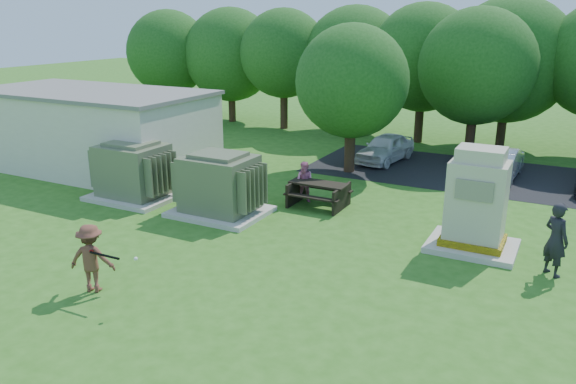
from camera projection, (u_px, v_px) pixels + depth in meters
The scene contains 15 objects.
ground at pixel (212, 286), 13.62m from camera, with size 120.00×120.00×0.00m, color #2D6619.
service_building at pixel (92, 131), 23.94m from camera, with size 10.00×5.00×3.20m, color beige.
service_building_roof at pixel (88, 92), 23.44m from camera, with size 10.20×5.20×0.15m, color slate.
parking_strip at pixel (559, 184), 21.95m from camera, with size 20.00×6.00×0.01m, color #232326.
transformer_left at pixel (133, 172), 20.02m from camera, with size 3.00×2.40×2.07m.
transformer_right at pixel (219, 186), 18.38m from camera, with size 3.00×2.40×2.07m.
generator_cabinet at pixel (476, 206), 15.48m from camera, with size 2.39×1.96×2.92m.
picnic_table at pixel (319, 191), 19.28m from camera, with size 1.98×1.49×0.85m.
batter at pixel (91, 258), 13.18m from camera, with size 1.08×0.62×1.67m, color brown.
person_by_generator at pixel (556, 240), 13.97m from camera, with size 0.70×0.46×1.92m, color black.
person_at_picnic at pixel (305, 182), 19.67m from camera, with size 0.71×0.55×1.45m, color pink.
car_white at pixel (385, 148), 25.28m from camera, with size 1.48×3.67×1.25m, color silver.
car_silver_a at pixel (500, 162), 22.73m from camera, with size 1.36×3.90×1.28m, color silver.
batting_equipment at pixel (106, 255), 12.68m from camera, with size 1.59×0.12×0.17m.
tree_row at pixel (458, 62), 27.27m from camera, with size 41.30×13.30×7.30m.
Camera 1 is at (7.35, -10.06, 6.25)m, focal length 35.00 mm.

